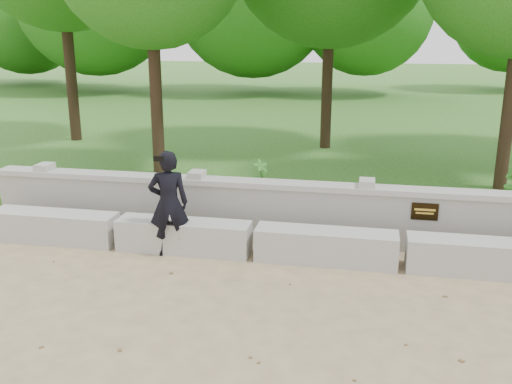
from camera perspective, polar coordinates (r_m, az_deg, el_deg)
ground at (r=6.14m, az=15.07°, el=-14.26°), size 80.00×80.00×0.00m
lawn at (r=19.54m, az=12.80°, el=6.98°), size 40.00×22.00×0.25m
concrete_bench at (r=7.76m, az=14.41°, el=-5.81°), size 11.90×0.45×0.45m
parapet_wall at (r=8.34m, az=14.31°, el=-2.52°), size 12.50×0.35×0.90m
man_main at (r=7.89m, az=-8.73°, el=-1.14°), size 0.63×0.59×1.48m
shrub_a at (r=10.23m, az=0.50°, el=1.76°), size 0.35×0.35×0.56m
shrub_b at (r=10.54m, az=24.16°, el=0.79°), size 0.29×0.34×0.56m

